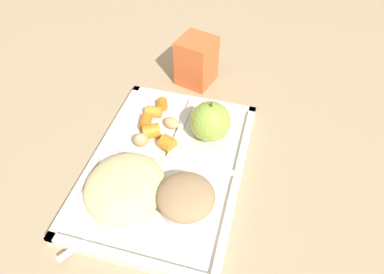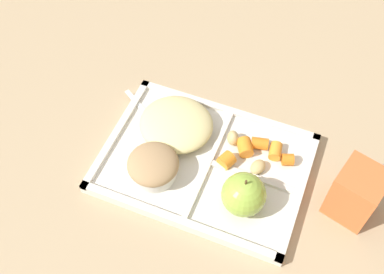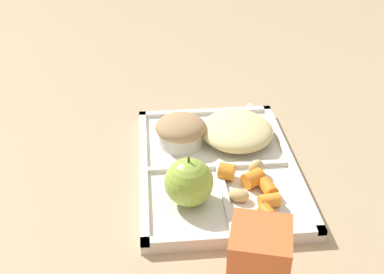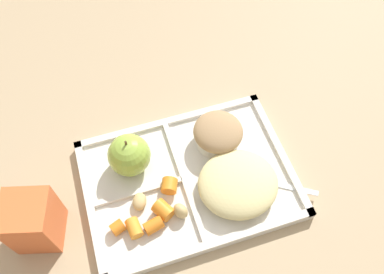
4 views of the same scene
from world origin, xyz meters
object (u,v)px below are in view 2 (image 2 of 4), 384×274
at_px(plastic_fork, 150,119).
at_px(green_apple, 244,195).
at_px(bran_muffin, 153,166).
at_px(milk_carton, 356,193).
at_px(lunch_tray, 205,164).

bearing_deg(plastic_fork, green_apple, 153.92).
bearing_deg(bran_muffin, green_apple, -180.00).
xyz_separation_m(green_apple, milk_carton, (-0.17, -0.07, 0.00)).
xyz_separation_m(green_apple, bran_muffin, (0.16, 0.00, -0.01)).
bearing_deg(bran_muffin, milk_carton, -168.10).
distance_m(lunch_tray, milk_carton, 0.26).
bearing_deg(milk_carton, lunch_tray, 18.53).
bearing_deg(green_apple, plastic_fork, -26.08).
distance_m(bran_muffin, milk_carton, 0.33).
relative_size(green_apple, bran_muffin, 0.92).
bearing_deg(green_apple, milk_carton, -157.53).
bearing_deg(green_apple, lunch_tray, -32.33).
bearing_deg(bran_muffin, lunch_tray, -142.87).
height_order(green_apple, milk_carton, milk_carton).
height_order(lunch_tray, bran_muffin, bran_muffin).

